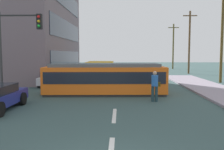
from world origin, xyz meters
The scene contains 12 objects.
ground_plane centered at (0.00, 10.00, 0.00)m, with size 120.00×120.00×0.00m, color #37504F.
lane_stripe_2 centered at (0.00, 6.00, 0.01)m, with size 0.16×2.40×0.01m, color silver.
lane_stripe_3 centered at (0.00, 17.52, 0.01)m, with size 0.16×2.40×0.01m, color silver.
lane_stripe_4 centered at (0.00, 23.52, 0.01)m, with size 0.16×2.40×0.01m, color silver.
streetcar_tram centered at (-0.74, 11.52, 1.03)m, with size 7.76×2.89×1.99m.
city_bus centered at (-1.66, 18.92, 1.05)m, with size 2.64×5.95×1.82m.
pedestrian_crossing centered at (2.13, 9.09, 0.94)m, with size 0.51×0.36×1.67m.
parked_sedan_far centered at (-5.09, 15.48, 0.62)m, with size 2.11×4.07×1.19m.
traffic_light_mast centered at (-5.52, 9.38, 3.44)m, with size 2.46×0.33×4.93m.
utility_pole_mid centered at (9.31, 18.11, 4.30)m, with size 1.80×0.24×8.23m.
utility_pole_far centered at (9.23, 28.13, 4.22)m, with size 1.80×0.24×8.07m.
utility_pole_distant centered at (9.18, 37.58, 3.95)m, with size 1.80×0.24×7.54m.
Camera 1 is at (0.23, -4.25, 2.63)m, focal length 39.37 mm.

